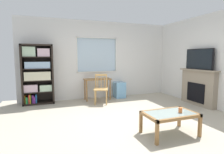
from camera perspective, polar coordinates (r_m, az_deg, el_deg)
name	(u,v)px	position (r m, az deg, el deg)	size (l,w,h in m)	color
ground	(130,121)	(4.20, 5.65, -13.77)	(6.20, 6.15, 0.02)	#B2A893
wall_back_with_window	(98,61)	(6.36, -4.34, 5.20)	(5.20, 0.15, 2.64)	silver
wall_right	(220,61)	(5.65, 31.02, 4.33)	(0.12, 5.35, 2.64)	silver
bookshelf	(37,73)	(5.90, -22.50, 1.14)	(0.90, 0.38, 1.80)	black
desk_under_window	(97,83)	(6.05, -4.62, -1.76)	(0.89, 0.40, 0.71)	olive
wooden_chair	(101,89)	(5.57, -3.50, -3.66)	(0.53, 0.52, 0.90)	tan
plastic_drawer_unit	(119,90)	(6.41, 2.32, -4.04)	(0.35, 0.40, 0.55)	#72ADDB
fireplace	(198,87)	(5.96, 25.54, -2.91)	(0.26, 1.27, 1.07)	gray
tv	(199,59)	(5.88, 25.80, 5.10)	(0.06, 0.97, 0.60)	black
coffee_table	(170,116)	(3.56, 17.79, -11.60)	(0.96, 0.58, 0.42)	#8C9E99
sippy_cup	(180,110)	(3.60, 20.77, -9.75)	(0.07, 0.07, 0.09)	orange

